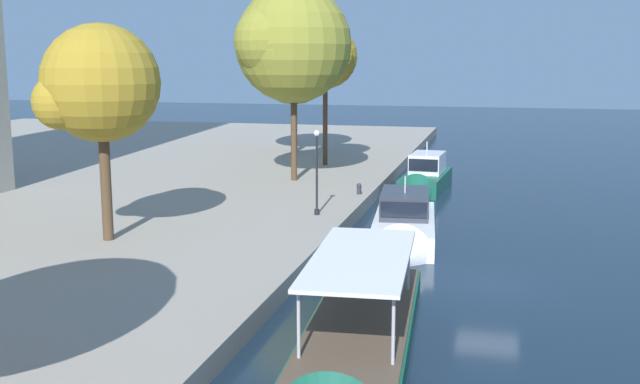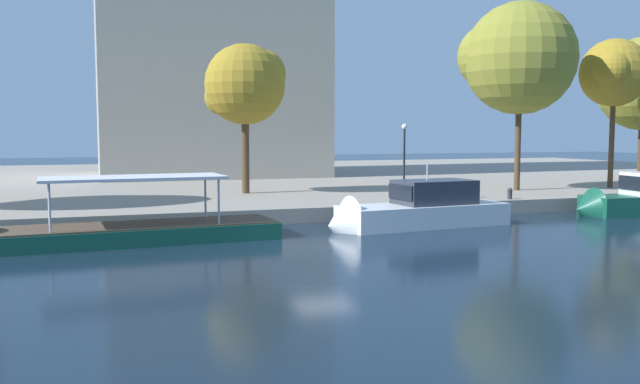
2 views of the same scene
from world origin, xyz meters
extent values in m
plane|color=#142333|center=(0.00, 0.00, 0.00)|extent=(220.00, 220.00, 0.00)
cube|color=gray|center=(0.00, 34.94, 0.40)|extent=(120.00, 55.00, 0.80)
cube|color=#14513D|center=(-7.41, 3.89, 0.15)|extent=(12.67, 4.06, 1.16)
cube|color=brown|center=(-7.41, 3.89, 0.77)|extent=(12.41, 3.89, 0.08)
cylinder|color=#B2B2B7|center=(-10.75, 2.36, 1.79)|extent=(0.10, 0.10, 1.97)
cylinder|color=#B2B2B7|center=(-10.92, 4.98, 1.79)|extent=(0.10, 0.10, 1.97)
cylinder|color=#B2B2B7|center=(-3.90, 2.80, 1.79)|extent=(0.10, 0.10, 1.97)
cylinder|color=#B2B2B7|center=(-4.06, 5.41, 1.79)|extent=(0.10, 0.10, 1.97)
cube|color=silver|center=(-7.41, 3.89, 2.84)|extent=(7.92, 3.50, 0.12)
cube|color=white|center=(6.88, 4.34, 0.33)|extent=(8.99, 3.81, 1.62)
cone|color=white|center=(2.13, 3.88, 0.33)|extent=(1.47, 2.93, 2.83)
cube|color=#2D333D|center=(7.53, 4.40, 1.75)|extent=(4.15, 2.75, 1.22)
cube|color=black|center=(6.01, 4.26, 1.82)|extent=(1.26, 2.32, 0.73)
cylinder|color=silver|center=(7.10, 4.36, 2.78)|extent=(0.08, 0.08, 0.84)
cone|color=#14513D|center=(17.61, 5.06, 0.40)|extent=(1.35, 2.56, 2.49)
cube|color=black|center=(21.04, 4.84, 1.87)|extent=(1.03, 2.02, 0.81)
cylinder|color=#2D2D33|center=(14.64, 8.12, 1.02)|extent=(0.28, 0.28, 0.45)
sphere|color=#2D2D33|center=(14.64, 8.12, 1.33)|extent=(0.31, 0.31, 0.31)
cylinder|color=black|center=(8.11, 9.15, 2.89)|extent=(0.12, 0.12, 4.19)
sphere|color=white|center=(8.11, 9.15, 5.14)|extent=(0.32, 0.32, 0.32)
cylinder|color=black|center=(8.11, 9.15, 0.95)|extent=(0.26, 0.26, 0.30)
cylinder|color=#4C3823|center=(26.52, 13.03, 4.02)|extent=(0.37, 0.37, 6.44)
sphere|color=olive|center=(26.52, 13.03, 9.06)|extent=(4.85, 4.85, 4.85)
sphere|color=olive|center=(25.35, 11.97, 9.15)|extent=(2.61, 2.61, 2.61)
sphere|color=olive|center=(26.42, 12.74, 9.53)|extent=(2.84, 2.84, 2.84)
cylinder|color=#4C3823|center=(0.46, 17.11, 3.37)|extent=(0.49, 0.49, 5.15)
sphere|color=olive|center=(0.46, 17.11, 7.92)|extent=(5.26, 5.26, 5.26)
sphere|color=olive|center=(1.71, 17.62, 8.66)|extent=(3.25, 3.25, 3.25)
sphere|color=olive|center=(-0.77, 18.39, 7.14)|extent=(2.43, 2.43, 2.43)
cylinder|color=#4C3823|center=(18.81, 13.38, 3.88)|extent=(0.41, 0.41, 6.17)
sphere|color=olive|center=(18.81, 13.38, 9.84)|extent=(7.67, 7.67, 7.67)
sphere|color=olive|center=(17.18, 13.65, 9.43)|extent=(4.25, 4.25, 4.25)
sphere|color=olive|center=(17.24, 14.55, 10.04)|extent=(4.57, 4.57, 4.57)
camera|label=1|loc=(-30.34, -0.34, 9.11)|focal=42.85mm
camera|label=2|loc=(-9.08, -26.28, 4.82)|focal=37.75mm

